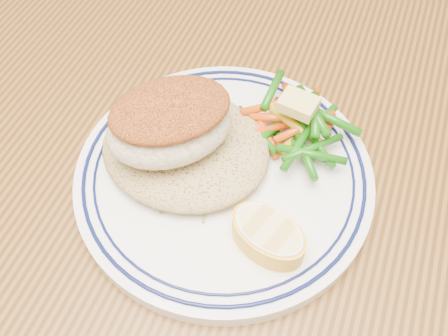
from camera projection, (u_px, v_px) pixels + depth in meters
The scene contains 7 objects.
dining_table at pixel (210, 195), 0.52m from camera, with size 1.50×0.90×0.75m.
plate at pixel (224, 175), 0.41m from camera, with size 0.24×0.24×0.02m.
rice_pilaf at pixel (185, 145), 0.40m from camera, with size 0.14×0.12×0.03m, color #97804B.
fish_fillet at pixel (170, 123), 0.38m from camera, with size 0.12×0.12×0.05m.
vegetable_pile at pixel (295, 127), 0.41m from camera, with size 0.11×0.10×0.03m.
butter_pat at pixel (298, 104), 0.40m from camera, with size 0.03×0.02×0.01m, color #DAC56A.
lemon_wedge at pixel (268, 235), 0.36m from camera, with size 0.07×0.07×0.02m.
Camera 1 is at (0.11, -0.25, 1.10)m, focal length 40.00 mm.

